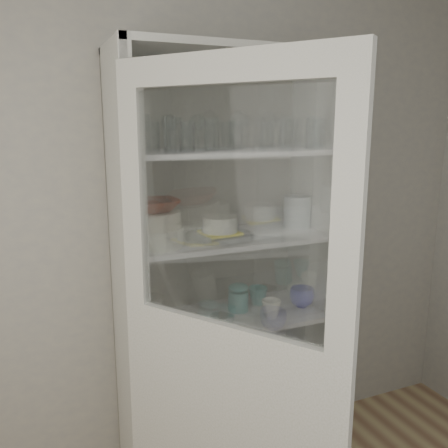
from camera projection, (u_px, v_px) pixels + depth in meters
name	position (u px, v px, depth m)	size (l,w,h in m)	color
wall_back	(169.00, 222.00, 2.35)	(3.60, 0.02, 2.60)	#9E9D99
pantry_cabinet	(219.00, 295.00, 2.36)	(1.00, 0.45, 2.10)	#B3B6A4
cupboard_door	(226.00, 384.00, 1.68)	(0.54, 0.76, 2.00)	#B3B6A4
tumbler_0	(141.00, 134.00, 1.86)	(0.08, 0.08, 0.15)	silver
tumbler_1	(173.00, 135.00, 1.89)	(0.07, 0.07, 0.14)	silver
tumbler_2	(187.00, 137.00, 1.92)	(0.06, 0.06, 0.12)	silver
tumbler_3	(267.00, 136.00, 2.07)	(0.06, 0.06, 0.13)	silver
tumbler_4	(286.00, 134.00, 2.10)	(0.07, 0.07, 0.14)	silver
tumbler_5	(318.00, 134.00, 2.17)	(0.07, 0.07, 0.14)	silver
tumbler_6	(314.00, 133.00, 2.16)	(0.07, 0.07, 0.15)	silver
tumbler_7	(153.00, 137.00, 2.00)	(0.06, 0.06, 0.12)	silver
tumbler_8	(188.00, 136.00, 2.06)	(0.06, 0.06, 0.12)	silver
tumbler_9	(212.00, 134.00, 2.09)	(0.07, 0.07, 0.14)	silver
tumbler_10	(228.00, 136.00, 2.12)	(0.06, 0.06, 0.12)	silver
tumbler_11	(236.00, 135.00, 2.14)	(0.07, 0.07, 0.13)	silver
goblet_0	(170.00, 131.00, 2.12)	(0.08, 0.08, 0.17)	silver
goblet_1	(198.00, 130.00, 2.17)	(0.08, 0.08, 0.17)	silver
goblet_2	(241.00, 128.00, 2.27)	(0.08, 0.08, 0.19)	silver
goblet_3	(270.00, 129.00, 2.33)	(0.08, 0.08, 0.18)	silver
plate_stack_front	(156.00, 237.00, 2.03)	(0.24, 0.24, 0.08)	silver
plate_stack_back	(161.00, 226.00, 2.21)	(0.19, 0.19, 0.10)	silver
cream_bowl	(155.00, 219.00, 2.01)	(0.22, 0.22, 0.07)	beige
terracotta_bowl	(155.00, 205.00, 2.00)	(0.21, 0.21, 0.05)	maroon
glass_platter	(220.00, 236.00, 2.19)	(0.32, 0.32, 0.02)	silver
yellow_trivet	(220.00, 233.00, 2.18)	(0.16, 0.16, 0.01)	yellow
white_ramekin	(220.00, 224.00, 2.17)	(0.16, 0.16, 0.07)	silver
grey_bowl_stack	(297.00, 212.00, 2.39)	(0.14, 0.14, 0.16)	silver
mug_blue	(302.00, 297.00, 2.42)	(0.12, 0.12, 0.10)	navy
mug_teal	(258.00, 296.00, 2.44)	(0.10, 0.10, 0.09)	teal
mug_white	(271.00, 309.00, 2.28)	(0.09, 0.09, 0.09)	silver
teal_jar	(238.00, 299.00, 2.36)	(0.10, 0.10, 0.12)	teal
measuring_cups	(220.00, 319.00, 2.22)	(0.09, 0.09, 0.04)	#B2B2B2
white_canister	(150.00, 312.00, 2.17)	(0.12, 0.12, 0.14)	silver
cream_dish	(209.00, 386.00, 2.35)	(0.23, 0.23, 0.07)	beige
tin_box	(235.00, 384.00, 2.39)	(0.22, 0.15, 0.06)	#92939C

